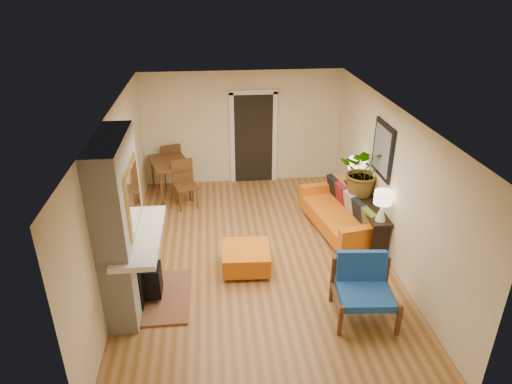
% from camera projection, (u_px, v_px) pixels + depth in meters
% --- Properties ---
extents(room_shell, '(6.50, 6.50, 6.50)m').
position_uv_depth(room_shell, '(272.00, 139.00, 9.92)').
color(room_shell, '#B37444').
rests_on(room_shell, ground).
extents(fireplace, '(1.09, 1.68, 2.60)m').
position_uv_depth(fireplace, '(124.00, 229.00, 6.42)').
color(fireplace, white).
rests_on(fireplace, ground).
extents(sofa, '(1.20, 2.13, 0.79)m').
position_uv_depth(sofa, '(343.00, 214.00, 8.71)').
color(sofa, silver).
rests_on(sofa, ground).
extents(ottoman, '(0.81, 0.81, 0.39)m').
position_uv_depth(ottoman, '(246.00, 257.00, 7.59)').
color(ottoman, silver).
rests_on(ottoman, ground).
extents(blue_chair, '(0.92, 0.91, 0.89)m').
position_uv_depth(blue_chair, '(363.00, 284.00, 6.52)').
color(blue_chair, brown).
rests_on(blue_chair, ground).
extents(dining_table, '(1.16, 1.89, 1.00)m').
position_uv_depth(dining_table, '(173.00, 167.00, 9.99)').
color(dining_table, brown).
rests_on(dining_table, ground).
extents(console_table, '(0.34, 1.85, 0.72)m').
position_uv_depth(console_table, '(365.00, 208.00, 8.44)').
color(console_table, black).
rests_on(console_table, ground).
extents(lamp_near, '(0.30, 0.30, 0.54)m').
position_uv_depth(lamp_near, '(383.00, 202.00, 7.56)').
color(lamp_near, white).
rests_on(lamp_near, console_table).
extents(lamp_far, '(0.30, 0.30, 0.54)m').
position_uv_depth(lamp_far, '(356.00, 168.00, 8.90)').
color(lamp_far, white).
rests_on(lamp_far, console_table).
extents(houseplant, '(1.10, 1.03, 0.98)m').
position_uv_depth(houseplant, '(364.00, 171.00, 8.38)').
color(houseplant, '#1E5919').
rests_on(houseplant, console_table).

